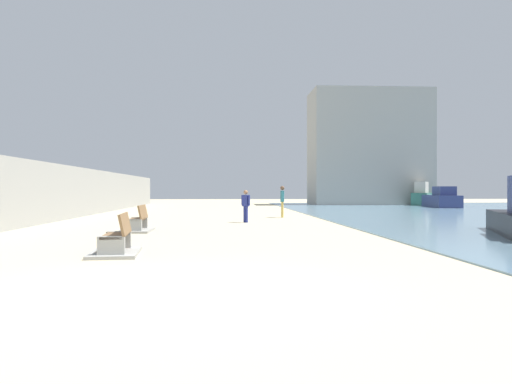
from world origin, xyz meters
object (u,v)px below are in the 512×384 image
Objects in this scene: bench_near at (116,245)px; bench_far at (137,225)px; boat_far_right at (422,196)px; person_walking at (282,199)px; person_standing at (246,204)px; boat_nearest at (442,199)px.

bench_far is at bearing 95.13° from bench_near.
bench_near and bench_far have the same top height.
person_walking is at bearing -126.88° from boat_far_right.
person_standing is 26.55m from boat_nearest.
boat_far_right is (16.10, 21.45, -0.15)m from person_walking.
boat_nearest is (21.29, 31.86, 0.48)m from bench_near.
boat_nearest is at bearing -95.66° from boat_far_right.
person_standing is at bearing -131.83° from boat_nearest.
person_standing reaches higher than bench_far.
person_standing reaches higher than bench_near.
person_standing is (3.58, 12.08, 0.64)m from bench_near.
person_standing is 0.34× the size of boat_far_right.
bench_near is at bearing -123.74° from boat_nearest.
boat_nearest reaches higher than bench_near.
boat_far_right is (18.31, 25.82, 0.01)m from person_standing.
bench_near is at bearing -120.00° from boat_far_right.
person_walking is 0.39× the size of boat_far_right.
bench_far is 1.38× the size of person_standing.
person_walking is 0.30× the size of boat_nearest.
person_standing is at bearing 50.50° from bench_far.
boat_nearest reaches higher than person_walking.
person_walking is at bearing 70.61° from bench_near.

